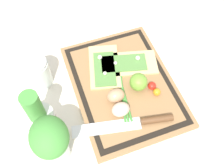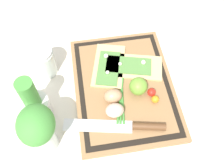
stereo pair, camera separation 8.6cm
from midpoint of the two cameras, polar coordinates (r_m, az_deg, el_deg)
The scene contains 14 objects.
ground_plane at distance 0.89m, azimuth 5.34°, elevation -1.14°, with size 6.00×6.00×0.00m, color silver.
cutting_board at distance 0.89m, azimuth 5.39°, elevation -0.81°, with size 0.45×0.33×0.02m.
pizza_slice_near at distance 0.92m, azimuth 7.04°, elevation 3.68°, with size 0.15×0.22×0.02m.
pizza_slice_far at distance 0.91m, azimuth 1.94°, elevation 3.74°, with size 0.20×0.15×0.02m.
knife at distance 0.80m, azimuth 7.30°, elevation -9.37°, with size 0.09×0.31×0.02m.
egg_brown at distance 0.83m, azimuth 3.19°, elevation -2.86°, with size 0.05×0.06×0.05m, color tan.
egg_pink at distance 0.80m, azimuth 3.66°, elevation -6.00°, with size 0.05×0.06×0.05m, color beige.
lime at distance 0.85m, azimuth 8.63°, elevation -0.73°, with size 0.06×0.06×0.06m, color #70A838.
cherry_tomato_red at distance 0.86m, azimuth 11.43°, elevation -2.01°, with size 0.03×0.03×0.03m, color red.
cherry_tomato_yellow at distance 0.85m, azimuth 12.25°, elevation -3.49°, with size 0.03×0.03×0.03m, color orange.
scallion_bunch at distance 0.87m, azimuth 4.96°, elevation -0.85°, with size 0.27×0.08×0.01m.
herb_pot at distance 0.81m, azimuth -13.77°, elevation -4.49°, with size 0.09×0.09×0.18m.
sauce_jar at distance 0.91m, azimuth -12.05°, elevation 4.32°, with size 0.08×0.08×0.11m.
herb_glass at distance 0.72m, azimuth -12.45°, elevation -9.85°, with size 0.11×0.10×0.19m.
Camera 2 is at (-0.45, 0.11, 0.76)m, focal length 42.00 mm.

